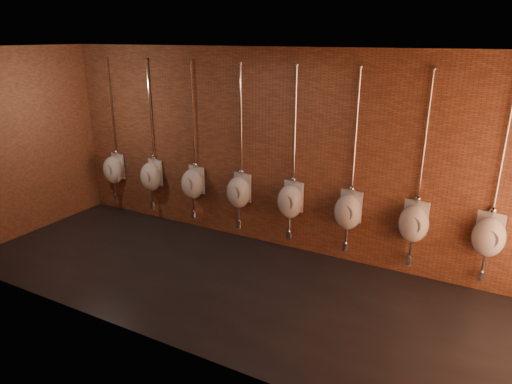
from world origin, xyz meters
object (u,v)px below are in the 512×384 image
Objects in this scene: urinal_2 at (193,183)px; urinal_0 at (114,169)px; urinal_4 at (290,200)px; urinal_7 at (489,236)px; urinal_3 at (239,191)px; urinal_6 at (414,222)px; urinal_1 at (151,176)px; urinal_5 at (348,211)px.

urinal_0 is at bearing 180.00° from urinal_2.
urinal_4 is 2.83m from urinal_7.
urinal_7 is at bearing 0.00° from urinal_3.
urinal_7 is at bearing 0.00° from urinal_6.
urinal_1 is 1.00× the size of urinal_6.
urinal_5 is at bearing 0.00° from urinal_0.
urinal_1 and urinal_4 have the same top height.
urinal_5 is 0.94m from urinal_6.
urinal_0 is 1.89m from urinal_2.
urinal_0 is 3.78m from urinal_4.
urinal_2 is at bearing 180.00° from urinal_7.
urinal_3 and urinal_6 have the same top height.
urinal_1 and urinal_2 have the same top height.
urinal_1 is 1.89m from urinal_3.
urinal_7 is (1.89, 0.00, 0.00)m from urinal_5.
urinal_2 is 1.00× the size of urinal_3.
urinal_0 is 1.00× the size of urinal_6.
urinal_5 is at bearing 0.00° from urinal_3.
urinal_0 is 1.00× the size of urinal_7.
urinal_5 and urinal_6 have the same top height.
urinal_0 is 5.66m from urinal_6.
urinal_4 is at bearing 0.00° from urinal_2.
urinal_2 is 3.78m from urinal_6.
urinal_0 is 2.83m from urinal_3.
urinal_7 is at bearing 0.00° from urinal_5.
urinal_2 is 1.00× the size of urinal_7.
urinal_6 is at bearing 0.00° from urinal_4.
urinal_4 is 1.00× the size of urinal_5.
urinal_5 is at bearing 0.00° from urinal_4.
urinal_5 and urinal_7 have the same top height.
urinal_6 is at bearing 0.00° from urinal_1.
urinal_4 is at bearing 0.00° from urinal_0.
urinal_3 is (1.89, 0.00, 0.00)m from urinal_1.
urinal_1 is 1.00× the size of urinal_3.
urinal_4 is at bearing 180.00° from urinal_7.
urinal_4 is 0.94m from urinal_5.
urinal_5 is at bearing 0.00° from urinal_2.
urinal_6 is (1.89, 0.00, 0.00)m from urinal_4.
urinal_3 is at bearing 180.00° from urinal_5.
urinal_4 and urinal_6 have the same top height.
urinal_2 is 1.00× the size of urinal_4.
urinal_6 is at bearing 180.00° from urinal_7.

